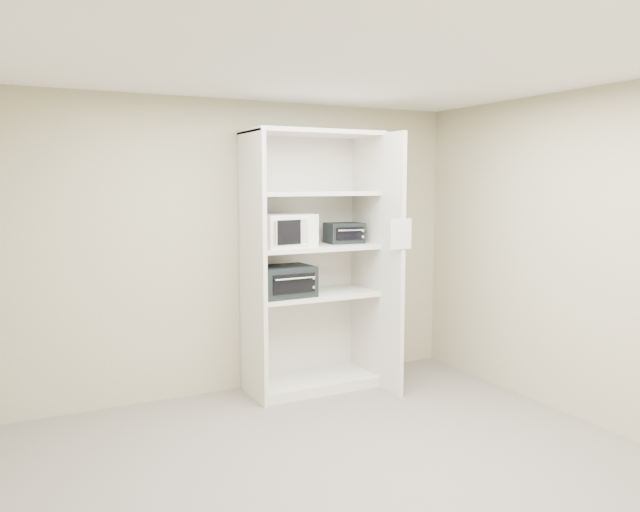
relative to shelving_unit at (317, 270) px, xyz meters
name	(u,v)px	position (x,y,z in m)	size (l,w,h in m)	color
floor	(341,474)	(-0.67, -1.70, -1.13)	(4.50, 4.00, 0.01)	#636156
ceiling	(343,61)	(-0.67, -1.70, 1.57)	(4.50, 4.00, 0.01)	white
wall_back	(238,247)	(-0.67, 0.30, 0.22)	(4.50, 0.02, 2.70)	#BAAF91
wall_front	(609,348)	(-0.67, -3.70, 0.22)	(4.50, 0.02, 2.70)	#BAAF91
wall_right	(586,257)	(1.58, -1.70, 0.22)	(0.02, 4.00, 2.70)	#BAAF91
shelving_unit	(317,270)	(0.00, 0.00, 0.00)	(1.24, 0.92, 2.42)	silver
microwave	(284,231)	(-0.35, -0.04, 0.39)	(0.50, 0.38, 0.30)	white
toaster_oven_upper	(344,233)	(0.31, 0.03, 0.34)	(0.34, 0.26, 0.20)	black
toaster_oven_lower	(284,281)	(-0.36, -0.06, -0.07)	(0.50, 0.38, 0.28)	black
paper_sign	(401,234)	(0.52, -0.63, 0.37)	(0.21, 0.01, 0.26)	white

